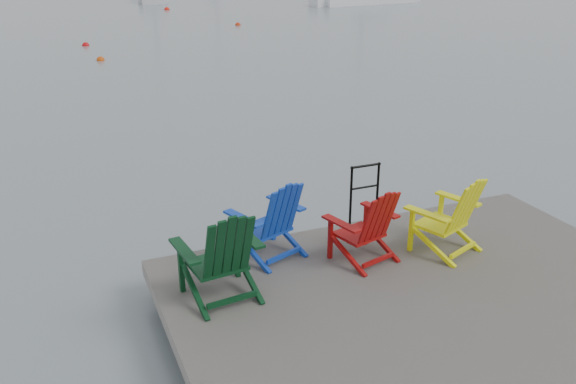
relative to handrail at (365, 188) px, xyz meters
name	(u,v)px	position (x,y,z in m)	size (l,w,h in m)	color
ground	(446,347)	(-0.25, -2.45, -1.04)	(400.00, 400.00, 0.00)	gray
dock	(449,322)	(-0.25, -2.45, -0.69)	(6.00, 5.00, 1.40)	#302D2A
handrail	(365,188)	(0.00, 0.00, 0.00)	(0.48, 0.04, 0.90)	black
chair_green	(221,254)	(-2.53, -1.22, 0.03)	(0.98, 0.92, 1.14)	black
chair_blue	(271,219)	(-1.64, -0.48, 0.00)	(1.04, 0.99, 1.08)	#1139AF
chair_red	(367,225)	(-0.56, -1.06, -0.03)	(0.94, 0.90, 1.02)	#970C0B
chair_yellow	(450,214)	(0.58, -1.25, 0.00)	(1.04, 0.99, 1.08)	#ECEE0D
buoy_a	(101,60)	(-1.67, 18.42, -1.04)	(0.33, 0.33, 0.33)	#CA480B
buoy_b	(86,46)	(-1.83, 22.63, -1.04)	(0.32, 0.32, 0.32)	red
buoy_c	(238,25)	(7.00, 27.18, -1.04)	(0.32, 0.32, 0.32)	red
buoy_d	(167,10)	(5.14, 37.55, -1.04)	(0.39, 0.39, 0.39)	red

